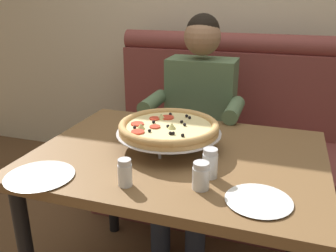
{
  "coord_description": "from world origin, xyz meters",
  "views": [
    {
      "loc": [
        0.39,
        -1.31,
        1.38
      ],
      "look_at": [
        -0.04,
        -0.02,
        0.88
      ],
      "focal_mm": 38.66,
      "sensor_mm": 36.0,
      "label": 1
    }
  ],
  "objects_px": {
    "shaker_oregano": "(201,178)",
    "shaker_pepper_flakes": "(210,165)",
    "booth_bench": "(217,148)",
    "pizza": "(169,128)",
    "diner_main": "(197,115)",
    "plate_near_right": "(259,199)",
    "shaker_parmesan": "(125,174)",
    "plate_near_left": "(40,174)",
    "dining_table": "(178,173)"
  },
  "relations": [
    {
      "from": "dining_table",
      "to": "shaker_parmesan",
      "type": "bearing_deg",
      "value": -106.53
    },
    {
      "from": "shaker_oregano",
      "to": "shaker_pepper_flakes",
      "type": "bearing_deg",
      "value": 82.74
    },
    {
      "from": "booth_bench",
      "to": "dining_table",
      "type": "bearing_deg",
      "value": -90.0
    },
    {
      "from": "shaker_oregano",
      "to": "plate_near_left",
      "type": "height_order",
      "value": "shaker_oregano"
    },
    {
      "from": "pizza",
      "to": "shaker_pepper_flakes",
      "type": "distance_m",
      "value": 0.31
    },
    {
      "from": "booth_bench",
      "to": "plate_near_left",
      "type": "height_order",
      "value": "booth_bench"
    },
    {
      "from": "dining_table",
      "to": "shaker_pepper_flakes",
      "type": "relative_size",
      "value": 10.79
    },
    {
      "from": "diner_main",
      "to": "dining_table",
      "type": "bearing_deg",
      "value": -82.64
    },
    {
      "from": "pizza",
      "to": "dining_table",
      "type": "bearing_deg",
      "value": -35.23
    },
    {
      "from": "pizza",
      "to": "shaker_parmesan",
      "type": "bearing_deg",
      "value": -96.18
    },
    {
      "from": "dining_table",
      "to": "shaker_parmesan",
      "type": "relative_size",
      "value": 12.01
    },
    {
      "from": "diner_main",
      "to": "shaker_pepper_flakes",
      "type": "distance_m",
      "value": 0.85
    },
    {
      "from": "diner_main",
      "to": "plate_near_left",
      "type": "xyz_separation_m",
      "value": [
        -0.33,
        -1.0,
        0.06
      ]
    },
    {
      "from": "diner_main",
      "to": "shaker_pepper_flakes",
      "type": "relative_size",
      "value": 11.69
    },
    {
      "from": "booth_bench",
      "to": "pizza",
      "type": "xyz_separation_m",
      "value": [
        -0.06,
        -0.87,
        0.45
      ]
    },
    {
      "from": "booth_bench",
      "to": "shaker_parmesan",
      "type": "height_order",
      "value": "booth_bench"
    },
    {
      "from": "dining_table",
      "to": "plate_near_left",
      "type": "distance_m",
      "value": 0.56
    },
    {
      "from": "diner_main",
      "to": "pizza",
      "type": "bearing_deg",
      "value": -87.37
    },
    {
      "from": "booth_bench",
      "to": "plate_near_right",
      "type": "height_order",
      "value": "booth_bench"
    },
    {
      "from": "diner_main",
      "to": "shaker_parmesan",
      "type": "height_order",
      "value": "diner_main"
    },
    {
      "from": "booth_bench",
      "to": "diner_main",
      "type": "height_order",
      "value": "diner_main"
    },
    {
      "from": "plate_near_right",
      "to": "shaker_oregano",
      "type": "bearing_deg",
      "value": 173.13
    },
    {
      "from": "booth_bench",
      "to": "plate_near_right",
      "type": "relative_size",
      "value": 6.97
    },
    {
      "from": "pizza",
      "to": "plate_near_right",
      "type": "bearing_deg",
      "value": -38.15
    },
    {
      "from": "shaker_parmesan",
      "to": "shaker_pepper_flakes",
      "type": "relative_size",
      "value": 0.9
    },
    {
      "from": "shaker_oregano",
      "to": "plate_near_right",
      "type": "distance_m",
      "value": 0.2
    },
    {
      "from": "shaker_parmesan",
      "to": "shaker_oregano",
      "type": "relative_size",
      "value": 1.01
    },
    {
      "from": "dining_table",
      "to": "pizza",
      "type": "xyz_separation_m",
      "value": [
        -0.06,
        0.04,
        0.18
      ]
    },
    {
      "from": "diner_main",
      "to": "shaker_parmesan",
      "type": "bearing_deg",
      "value": -90.64
    },
    {
      "from": "shaker_pepper_flakes",
      "to": "plate_near_left",
      "type": "height_order",
      "value": "shaker_pepper_flakes"
    },
    {
      "from": "booth_bench",
      "to": "dining_table",
      "type": "xyz_separation_m",
      "value": [
        0.0,
        -0.91,
        0.26
      ]
    },
    {
      "from": "booth_bench",
      "to": "plate_near_right",
      "type": "xyz_separation_m",
      "value": [
        0.35,
        -1.19,
        0.37
      ]
    },
    {
      "from": "diner_main",
      "to": "plate_near_left",
      "type": "bearing_deg",
      "value": -108.07
    },
    {
      "from": "booth_bench",
      "to": "shaker_parmesan",
      "type": "relative_size",
      "value": 15.23
    },
    {
      "from": "pizza",
      "to": "plate_near_right",
      "type": "xyz_separation_m",
      "value": [
        0.41,
        -0.32,
        -0.08
      ]
    },
    {
      "from": "diner_main",
      "to": "shaker_parmesan",
      "type": "xyz_separation_m",
      "value": [
        -0.01,
        -0.96,
        0.09
      ]
    },
    {
      "from": "pizza",
      "to": "plate_near_left",
      "type": "bearing_deg",
      "value": -131.69
    },
    {
      "from": "shaker_parmesan",
      "to": "shaker_oregano",
      "type": "bearing_deg",
      "value": 13.61
    },
    {
      "from": "booth_bench",
      "to": "pizza",
      "type": "bearing_deg",
      "value": -93.64
    },
    {
      "from": "plate_near_right",
      "to": "shaker_parmesan",
      "type": "bearing_deg",
      "value": -175.23
    },
    {
      "from": "dining_table",
      "to": "pizza",
      "type": "relative_size",
      "value": 2.66
    },
    {
      "from": "shaker_oregano",
      "to": "plate_near_right",
      "type": "height_order",
      "value": "shaker_oregano"
    },
    {
      "from": "pizza",
      "to": "shaker_oregano",
      "type": "xyz_separation_m",
      "value": [
        0.21,
        -0.3,
        -0.05
      ]
    },
    {
      "from": "shaker_pepper_flakes",
      "to": "plate_near_right",
      "type": "height_order",
      "value": "shaker_pepper_flakes"
    },
    {
      "from": "shaker_oregano",
      "to": "shaker_pepper_flakes",
      "type": "distance_m",
      "value": 0.09
    },
    {
      "from": "plate_near_right",
      "to": "dining_table",
      "type": "bearing_deg",
      "value": 141.41
    },
    {
      "from": "booth_bench",
      "to": "diner_main",
      "type": "bearing_deg",
      "value": -107.36
    },
    {
      "from": "pizza",
      "to": "shaker_oregano",
      "type": "relative_size",
      "value": 4.59
    },
    {
      "from": "booth_bench",
      "to": "plate_near_right",
      "type": "bearing_deg",
      "value": -73.6
    },
    {
      "from": "plate_near_right",
      "to": "shaker_pepper_flakes",
      "type": "bearing_deg",
      "value": 148.08
    }
  ]
}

